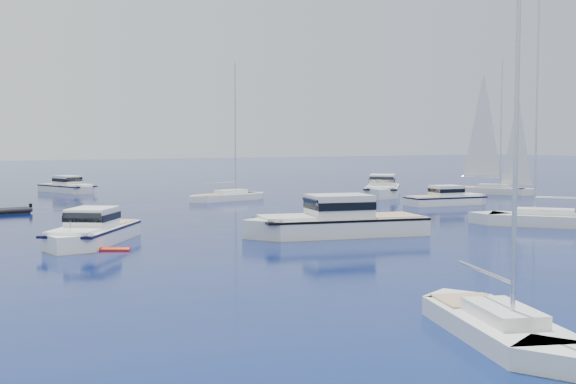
% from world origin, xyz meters
% --- Properties ---
extents(ground, '(400.00, 400.00, 0.00)m').
position_xyz_m(ground, '(0.00, 0.00, 0.00)').
color(ground, navy).
rests_on(ground, ground).
extents(motor_cruiser_left, '(8.35, 9.87, 2.62)m').
position_xyz_m(motor_cruiser_left, '(-12.88, 18.50, 0.00)').
color(motor_cruiser_left, white).
rests_on(motor_cruiser_left, ground).
extents(motor_cruiser_centre, '(12.96, 6.35, 3.26)m').
position_xyz_m(motor_cruiser_centre, '(1.38, 14.78, 0.00)').
color(motor_cruiser_centre, silver).
rests_on(motor_cruiser_centre, ground).
extents(motor_cruiser_far_r, '(8.98, 3.74, 2.29)m').
position_xyz_m(motor_cruiser_far_r, '(22.57, 28.82, 0.00)').
color(motor_cruiser_far_r, white).
rests_on(motor_cruiser_far_r, ground).
extents(motor_cruiser_distant, '(9.65, 10.80, 2.92)m').
position_xyz_m(motor_cruiser_distant, '(23.79, 40.58, 0.00)').
color(motor_cruiser_distant, white).
rests_on(motor_cruiser_distant, ground).
extents(motor_cruiser_horizon, '(5.73, 9.55, 2.40)m').
position_xyz_m(motor_cruiser_horizon, '(-3.68, 62.51, 0.00)').
color(motor_cruiser_horizon, silver).
rests_on(motor_cruiser_horizon, ground).
extents(sailboat_fore, '(5.51, 9.77, 13.96)m').
position_xyz_m(sailboat_fore, '(-7.72, -8.52, 0.00)').
color(sailboat_fore, silver).
rests_on(sailboat_fore, ground).
extents(sailboat_mid_r, '(10.02, 11.14, 17.53)m').
position_xyz_m(sailboat_mid_r, '(17.40, 12.00, 0.00)').
color(sailboat_mid_r, silver).
rests_on(sailboat_mid_r, ground).
extents(sailboat_centre, '(9.78, 4.33, 13.92)m').
position_xyz_m(sailboat_centre, '(7.21, 43.35, 0.00)').
color(sailboat_centre, white).
rests_on(sailboat_centre, ground).
extents(sailboat_sails_r, '(8.10, 9.95, 15.11)m').
position_xyz_m(sailboat_sails_r, '(36.18, 37.57, 0.00)').
color(sailboat_sails_r, silver).
rests_on(sailboat_sails_r, ground).
extents(tender_yellow, '(4.09, 3.75, 0.95)m').
position_xyz_m(tender_yellow, '(-13.31, 20.38, 0.00)').
color(tender_yellow, yellow).
rests_on(tender_yellow, ground).
extents(tender_grey_far, '(3.47, 2.25, 0.95)m').
position_xyz_m(tender_grey_far, '(-13.78, 39.58, 0.00)').
color(tender_grey_far, black).
rests_on(tender_grey_far, ground).
extents(kayak_orange, '(2.49, 1.78, 0.30)m').
position_xyz_m(kayak_orange, '(-12.89, 15.39, 0.00)').
color(kayak_orange, red).
rests_on(kayak_orange, ground).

